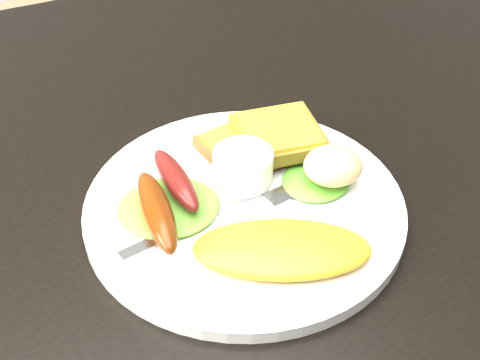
% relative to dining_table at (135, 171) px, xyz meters
% --- Properties ---
extents(dining_table, '(1.20, 0.80, 0.04)m').
position_rel_dining_table_xyz_m(dining_table, '(0.00, 0.00, 0.00)').
color(dining_table, black).
rests_on(dining_table, ground).
extents(plate, '(0.30, 0.30, 0.01)m').
position_rel_dining_table_xyz_m(plate, '(0.07, -0.13, 0.03)').
color(plate, white).
rests_on(plate, dining_table).
extents(lettuce_left, '(0.11, 0.10, 0.01)m').
position_rel_dining_table_xyz_m(lettuce_left, '(0.00, -0.11, 0.04)').
color(lettuce_left, '#48A221').
rests_on(lettuce_left, plate).
extents(lettuce_right, '(0.09, 0.09, 0.01)m').
position_rel_dining_table_xyz_m(lettuce_right, '(0.14, -0.13, 0.04)').
color(lettuce_right, '#54982C').
rests_on(lettuce_right, plate).
extents(omelette, '(0.17, 0.13, 0.02)m').
position_rel_dining_table_xyz_m(omelette, '(0.07, -0.20, 0.04)').
color(omelette, orange).
rests_on(omelette, plate).
extents(sausage_a, '(0.04, 0.11, 0.03)m').
position_rel_dining_table_xyz_m(sausage_a, '(-0.01, -0.12, 0.05)').
color(sausage_a, '#67270D').
rests_on(sausage_a, lettuce_left).
extents(sausage_b, '(0.03, 0.09, 0.02)m').
position_rel_dining_table_xyz_m(sausage_b, '(0.02, -0.09, 0.05)').
color(sausage_b, maroon).
rests_on(sausage_b, lettuce_left).
extents(ramekin, '(0.06, 0.06, 0.03)m').
position_rel_dining_table_xyz_m(ramekin, '(0.08, -0.10, 0.05)').
color(ramekin, white).
rests_on(ramekin, plate).
extents(toast_a, '(0.09, 0.09, 0.01)m').
position_rel_dining_table_xyz_m(toast_a, '(0.10, -0.06, 0.04)').
color(toast_a, brown).
rests_on(toast_a, plate).
extents(toast_b, '(0.09, 0.09, 0.01)m').
position_rel_dining_table_xyz_m(toast_b, '(0.13, -0.07, 0.05)').
color(toast_b, olive).
rests_on(toast_b, toast_a).
extents(potato_salad, '(0.06, 0.06, 0.03)m').
position_rel_dining_table_xyz_m(potato_salad, '(0.15, -0.14, 0.06)').
color(potato_salad, '#F4F7AA').
rests_on(potato_salad, lettuce_right).
extents(fork, '(0.15, 0.04, 0.00)m').
position_rel_dining_table_xyz_m(fork, '(0.02, -0.13, 0.03)').
color(fork, '#ADAFB7').
rests_on(fork, plate).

